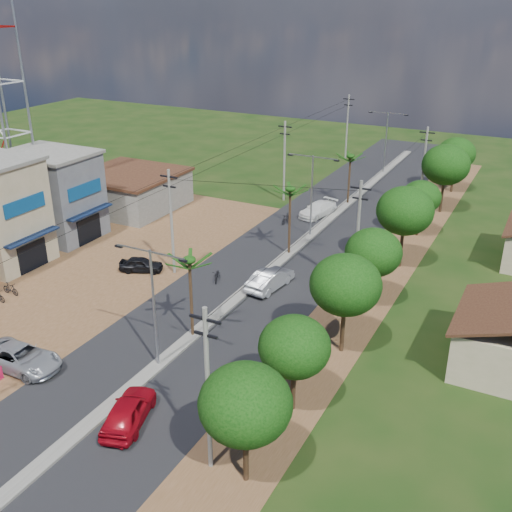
{
  "coord_description": "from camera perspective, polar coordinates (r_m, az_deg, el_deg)",
  "views": [
    {
      "loc": [
        20.13,
        -25.58,
        21.64
      ],
      "look_at": [
        0.66,
        12.22,
        3.0
      ],
      "focal_mm": 42.0,
      "sensor_mm": 36.0,
      "label": 1
    }
  ],
  "objects": [
    {
      "name": "tree_east_g",
      "position": [
        66.47,
        17.64,
        8.28
      ],
      "size": [
        5.0,
        5.0,
        7.38
      ],
      "color": "black",
      "rests_on": "ground"
    },
    {
      "name": "palm_median_far",
      "position": [
        66.83,
        8.99,
        9.19
      ],
      "size": [
        2.0,
        2.0,
        5.85
      ],
      "color": "black",
      "rests_on": "ground"
    },
    {
      "name": "utility_pole_w_b",
      "position": [
        49.33,
        -8.06,
        3.41
      ],
      "size": [
        1.6,
        0.24,
        9.0
      ],
      "color": "#605E56",
      "rests_on": "ground"
    },
    {
      "name": "car_silver_mid",
      "position": [
        47.69,
        1.36,
        -2.25
      ],
      "size": [
        2.28,
        5.04,
        1.61
      ],
      "primitive_type": "imported",
      "rotation": [
        0.0,
        0.0,
        3.02
      ],
      "color": "#96999E",
      "rests_on": "ground"
    },
    {
      "name": "car_parked_silver",
      "position": [
        40.73,
        -21.5,
        -9.02
      ],
      "size": [
        5.54,
        2.65,
        1.52
      ],
      "primitive_type": "imported",
      "rotation": [
        0.0,
        0.0,
        1.59
      ],
      "color": "#96999E",
      "rests_on": "ground"
    },
    {
      "name": "low_shed",
      "position": [
        67.36,
        -11.94,
        6.17
      ],
      "size": [
        10.4,
        10.4,
        3.95
      ],
      "color": "#605E56",
      "rests_on": "ground"
    },
    {
      "name": "tree_east_f",
      "position": [
        59.37,
        15.44,
        5.4
      ],
      "size": [
        3.8,
        3.8,
        5.52
      ],
      "color": "black",
      "rests_on": "ground"
    },
    {
      "name": "utility_pole_w_d",
      "position": [
        86.69,
        8.68,
        12.17
      ],
      "size": [
        1.6,
        0.24,
        9.0
      ],
      "color": "#605E56",
      "rests_on": "ground"
    },
    {
      "name": "streetlight_mid",
      "position": [
        56.99,
        5.34,
        6.36
      ],
      "size": [
        5.1,
        0.18,
        8.0
      ],
      "color": "gray",
      "rests_on": "ground"
    },
    {
      "name": "utility_pole_e_a",
      "position": [
        28.78,
        -4.62,
        -12.34
      ],
      "size": [
        1.6,
        0.24,
        9.0
      ],
      "color": "#605E56",
      "rests_on": "ground"
    },
    {
      "name": "median",
      "position": [
        52.62,
        2.25,
        -0.53
      ],
      "size": [
        1.0,
        90.0,
        0.18
      ],
      "primitive_type": "cube",
      "color": "#605E56",
      "rests_on": "ground"
    },
    {
      "name": "car_red_near",
      "position": [
        34.36,
        -12.05,
        -14.28
      ],
      "size": [
        3.22,
        5.07,
        1.61
      ],
      "primitive_type": "imported",
      "rotation": [
        0.0,
        0.0,
        3.44
      ],
      "color": "maroon",
      "rests_on": "ground"
    },
    {
      "name": "palm_median_near",
      "position": [
        39.24,
        -6.36,
        -0.72
      ],
      "size": [
        2.0,
        2.0,
        6.15
      ],
      "color": "black",
      "rests_on": "ground"
    },
    {
      "name": "streetlight_near",
      "position": [
        36.66,
        -9.73,
        -4.07
      ],
      "size": [
        5.1,
        0.18,
        8.0
      ],
      "color": "gray",
      "rests_on": "ground"
    },
    {
      "name": "utility_pole_e_c",
      "position": [
        66.99,
        15.65,
        8.19
      ],
      "size": [
        1.6,
        0.24,
        9.0
      ],
      "color": "#605E56",
      "rests_on": "ground"
    },
    {
      "name": "car_white_far",
      "position": [
        63.84,
        5.91,
        4.41
      ],
      "size": [
        3.21,
        5.35,
        1.45
      ],
      "primitive_type": "imported",
      "rotation": [
        0.0,
        0.0,
        -0.25
      ],
      "color": "silver",
      "rests_on": "ground"
    },
    {
      "name": "tree_east_e",
      "position": [
        51.47,
        14.01,
        4.19
      ],
      "size": [
        4.8,
        4.8,
        7.14
      ],
      "color": "black",
      "rests_on": "ground"
    },
    {
      "name": "dirt_lot_west",
      "position": [
        53.2,
        -17.34,
        -1.46
      ],
      "size": [
        18.0,
        46.0,
        0.04
      ],
      "primitive_type": "cube",
      "color": "#53381C",
      "rests_on": "ground"
    },
    {
      "name": "road",
      "position": [
        50.2,
        0.79,
        -1.85
      ],
      "size": [
        12.0,
        110.0,
        0.04
      ],
      "primitive_type": "cube",
      "color": "black",
      "rests_on": "ground"
    },
    {
      "name": "tree_east_h",
      "position": [
        74.34,
        18.54,
        9.23
      ],
      "size": [
        4.4,
        4.4,
        6.52
      ],
      "color": "black",
      "rests_on": "ground"
    },
    {
      "name": "tree_east_d",
      "position": [
        44.51,
        11.12,
        0.33
      ],
      "size": [
        4.2,
        4.2,
        6.13
      ],
      "color": "black",
      "rests_on": "ground"
    },
    {
      "name": "palm_median_mid",
      "position": [
        52.26,
        3.29,
        6.1
      ],
      "size": [
        2.0,
        2.0,
        6.55
      ],
      "color": "black",
      "rests_on": "ground"
    },
    {
      "name": "tree_east_b",
      "position": [
        32.85,
        3.68,
        -8.63
      ],
      "size": [
        4.0,
        4.0,
        5.83
      ],
      "color": "black",
      "rests_on": "ground"
    },
    {
      "name": "utility_pole_w_c",
      "position": [
        67.61,
        2.72,
        9.18
      ],
      "size": [
        1.6,
        0.24,
        9.0
      ],
      "color": "#605E56",
      "rests_on": "ground"
    },
    {
      "name": "tree_east_c",
      "position": [
        38.1,
        8.53,
        -2.74
      ],
      "size": [
        4.6,
        4.6,
        6.83
      ],
      "color": "black",
      "rests_on": "ground"
    },
    {
      "name": "moto_rider_west_a",
      "position": [
        49.16,
        -3.72,
        -1.87
      ],
      "size": [
        1.35,
        1.97,
        0.98
      ],
      "primitive_type": "imported",
      "rotation": [
        0.0,
        0.0,
        0.42
      ],
      "color": "black",
      "rests_on": "ground"
    },
    {
      "name": "shophouse_grey",
      "position": [
        60.38,
        -18.74,
        5.57
      ],
      "size": [
        9.0,
        6.4,
        8.3
      ],
      "color": "#505158",
      "rests_on": "ground"
    },
    {
      "name": "tree_east_a",
      "position": [
        28.12,
        -1.02,
        -13.92
      ],
      "size": [
        4.4,
        4.4,
        6.37
      ],
      "color": "black",
      "rests_on": "ground"
    },
    {
      "name": "car_parked_dark",
      "position": [
        51.58,
        -10.88,
        -0.83
      ],
      "size": [
        3.96,
        2.77,
        1.25
      ],
      "primitive_type": "imported",
      "rotation": [
        0.0,
        0.0,
        1.96
      ],
      "color": "black",
      "rests_on": "ground"
    },
    {
      "name": "streetlight_far",
      "position": [
        80.02,
        12.29,
        10.98
      ],
      "size": [
        5.1,
        0.18,
        8.0
      ],
      "color": "gray",
      "rests_on": "ground"
    },
    {
      "name": "ground",
      "position": [
        39.09,
        -9.25,
        -10.3
      ],
      "size": [
        160.0,
        160.0,
        0.0
      ],
      "primitive_type": "plane",
      "color": "black",
      "rests_on": "ground"
    },
    {
      "name": "dirt_shoulder_east",
      "position": [
        47.43,
        10.03,
        -3.85
      ],
      "size": [
        5.0,
        90.0,
        0.03
      ],
      "primitive_type": "cube",
      "color": "#53381C",
      "rests_on": "ground"
    },
    {
      "name": "moto_rider_west_b",
      "position": [
        61.53,
        2.87,
        3.56
      ],
      "size": [
        0.58,
        1.75,
        1.04
      ],
      "primitive_type": "imported",
      "rotation": [
        0.0,
        0.0,
        -0.05
      ],
      "color": "black",
      "rests_on": "ground"
    },
    {
      "name": "utility_pole_e_b",
      "position": [
        46.62,
        9.65,
        2.09
      ],
      "size": [
        1.6,
        0.24,
        9.0
      ],
      "color": "#605E56",
      "rests_on": "ground"
    },
    {
      "name": "moto_rider_east",
      "position": [
        34.77,
        -12.53,
        -14.42
      ],
      "size": [
        1.38,
        2.05,
        1.02
      ],
      "primitive_type": "imported",
      "rotation": [
        0.0,
        0.0,
        2.74
      ],
      "color": "black",
      "rests_on": "ground"
    }
  ]
}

